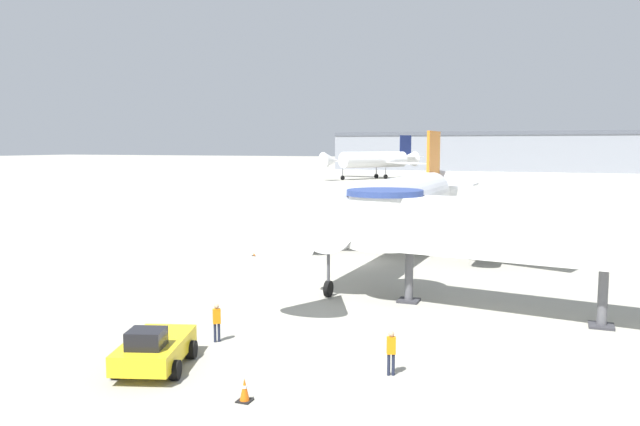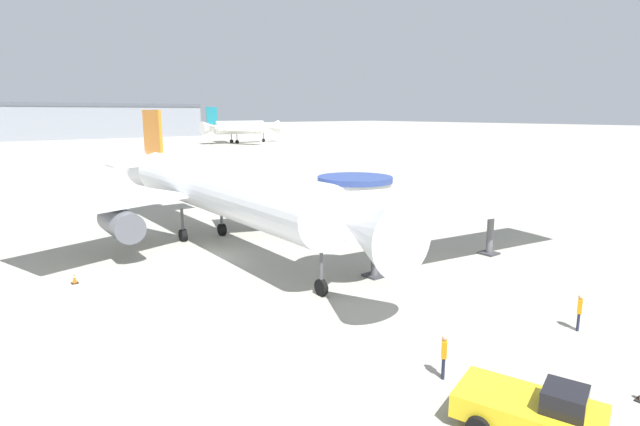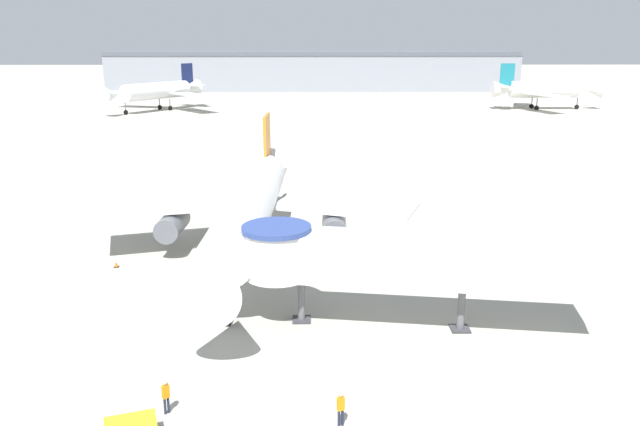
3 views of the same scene
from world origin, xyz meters
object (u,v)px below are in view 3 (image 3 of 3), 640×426
background_jet_navy_tail (158,91)px  ground_crew_wing_walker (341,407)px  ground_crew_marshaller (166,395)px  main_airplane (252,205)px  traffic_cone_port_wing (116,264)px  background_jet_teal_tail (542,89)px  jet_bridge (390,258)px

background_jet_navy_tail → ground_crew_wing_walker: bearing=-40.3°
ground_crew_marshaller → main_airplane: bearing=-134.9°
traffic_cone_port_wing → background_jet_teal_tail: background_jet_teal_tail is taller
jet_bridge → traffic_cone_port_wing: (-19.11, 10.19, -3.96)m
main_airplane → background_jet_navy_tail: size_ratio=1.22×
jet_bridge → traffic_cone_port_wing: bearing=160.5°
main_airplane → ground_crew_wing_walker: 23.78m
jet_bridge → background_jet_teal_tail: bearing=75.0°
ground_crew_marshaller → ground_crew_wing_walker: (7.85, -1.09, -0.00)m
traffic_cone_port_wing → background_jet_teal_tail: 130.78m
background_jet_teal_tail → jet_bridge: bearing=156.9°
jet_bridge → ground_crew_marshaller: bearing=-132.9°
ground_crew_wing_walker → ground_crew_marshaller: bearing=-29.6°
jet_bridge → traffic_cone_port_wing: 22.02m
ground_crew_marshaller → background_jet_navy_tail: size_ratio=0.06×
background_jet_navy_tail → background_jet_teal_tail: bearing=34.3°
jet_bridge → ground_crew_marshaller: 14.61m
main_airplane → ground_crew_marshaller: main_airplane is taller
jet_bridge → background_jet_navy_tail: bearing=117.6°
ground_crew_wing_walker → background_jet_teal_tail: (55.43, 129.73, 3.87)m
main_airplane → background_jet_navy_tail: (-31.79, 105.20, 0.70)m
main_airplane → ground_crew_marshaller: bearing=-93.5°
ground_crew_marshaller → jet_bridge: bearing=179.0°
jet_bridge → ground_crew_marshaller: (-11.13, -8.87, -3.29)m
jet_bridge → ground_crew_wing_walker: (-3.29, -9.97, -3.29)m
main_airplane → traffic_cone_port_wing: size_ratio=56.83×
ground_crew_marshaller → ground_crew_wing_walker: size_ratio=1.00×
background_jet_teal_tail → traffic_cone_port_wing: bearing=147.4°
ground_crew_wing_walker → background_jet_navy_tail: size_ratio=0.06×
traffic_cone_port_wing → ground_crew_wing_walker: 25.64m
background_jet_teal_tail → background_jet_navy_tail: background_jet_teal_tail is taller
traffic_cone_port_wing → background_jet_teal_tail: size_ratio=0.02×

